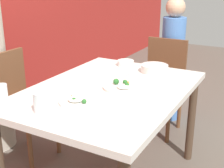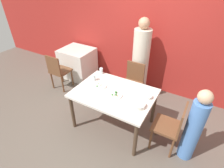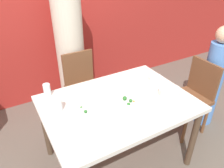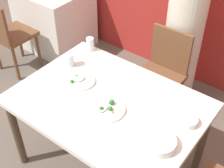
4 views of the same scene
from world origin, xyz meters
name	(u,v)px [view 4 (image 4 of 4)]	position (x,y,z in m)	size (l,w,h in m)	color
ground_plane	(109,164)	(0.00, 0.00, 0.00)	(10.00, 10.00, 0.00)	#60564C
dining_table	(108,109)	(0.00, 0.00, 0.65)	(1.31, 0.95, 0.73)	silver
chair_adult_spot	(162,72)	(-0.01, 0.81, 0.48)	(0.40, 0.40, 0.87)	brown
person_adult	(185,28)	(-0.01, 1.16, 0.78)	(0.35, 0.35, 1.70)	beige
bowl_curry	(159,142)	(0.48, -0.13, 0.76)	(0.21, 0.21, 0.06)	silver
plate_rice_adult	(106,109)	(0.04, -0.08, 0.75)	(0.26, 0.26, 0.06)	white
plate_rice_child	(79,80)	(-0.30, 0.03, 0.75)	(0.23, 0.23, 0.05)	white
bowl_rice_small	(187,121)	(0.53, 0.14, 0.76)	(0.13, 0.13, 0.04)	white
glass_water_tall	(70,60)	(-0.50, 0.14, 0.79)	(0.07, 0.07, 0.11)	silver
glass_water_short	(90,44)	(-0.51, 0.41, 0.79)	(0.07, 0.07, 0.12)	silver
napkin_folded	(39,98)	(-0.41, -0.27, 0.74)	(0.14, 0.14, 0.01)	white
fork_steel	(147,120)	(0.32, 0.01, 0.74)	(0.18, 0.04, 0.01)	silver
background_table	(55,19)	(-1.68, 1.07, 0.38)	(0.78, 0.70, 0.75)	silver
chair_background	(8,34)	(-1.68, 0.39, 0.48)	(0.40, 0.40, 0.87)	brown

